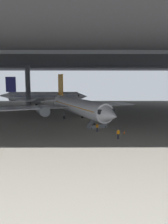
# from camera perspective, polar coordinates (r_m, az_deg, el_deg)

# --- Properties ---
(ground_plane) EXTENTS (110.00, 110.00, 0.00)m
(ground_plane) POSITION_cam_1_polar(r_m,az_deg,el_deg) (52.82, -0.77, -2.21)
(ground_plane) COLOR gray
(hangar_structure) EXTENTS (121.00, 99.00, 16.28)m
(hangar_structure) POSITION_cam_1_polar(r_m,az_deg,el_deg) (66.08, -0.76, 13.43)
(hangar_structure) COLOR #4C4F54
(hangar_structure) RESTS_ON ground_plane
(airplane_main) EXTENTS (34.89, 34.92, 11.46)m
(airplane_main) POSITION_cam_1_polar(r_m,az_deg,el_deg) (53.02, -2.01, 1.59)
(airplane_main) COLOR white
(airplane_main) RESTS_ON ground_plane
(boarding_stairs) EXTENTS (4.41, 2.93, 4.66)m
(boarding_stairs) POSITION_cam_1_polar(r_m,az_deg,el_deg) (44.49, 3.48, -3.17)
(boarding_stairs) COLOR slate
(boarding_stairs) RESTS_ON ground_plane
(crew_worker_near_nose) EXTENTS (0.53, 0.32, 1.67)m
(crew_worker_near_nose) POSITION_cam_1_polar(r_m,az_deg,el_deg) (35.99, 8.94, -5.55)
(crew_worker_near_nose) COLOR #232838
(crew_worker_near_nose) RESTS_ON ground_plane
(crew_worker_by_stairs) EXTENTS (0.49, 0.37, 1.59)m
(crew_worker_by_stairs) POSITION_cam_1_polar(r_m,az_deg,el_deg) (40.88, 3.47, -3.92)
(crew_worker_by_stairs) COLOR #232838
(crew_worker_by_stairs) RESTS_ON ground_plane
(airplane_distant) EXTENTS (35.79, 34.46, 11.25)m
(airplane_distant) POSITION_cam_1_polar(r_m,az_deg,el_deg) (89.48, -10.84, 4.00)
(airplane_distant) COLOR white
(airplane_distant) RESTS_ON ground_plane
(traffic_cone_orange) EXTENTS (0.36, 0.36, 0.60)m
(traffic_cone_orange) POSITION_cam_1_polar(r_m,az_deg,el_deg) (39.99, 10.48, -5.20)
(traffic_cone_orange) COLOR black
(traffic_cone_orange) RESTS_ON ground_plane
(baggage_tug) EXTENTS (2.07, 2.50, 0.90)m
(baggage_tug) POSITION_cam_1_polar(r_m,az_deg,el_deg) (62.28, 0.22, -0.17)
(baggage_tug) COLOR yellow
(baggage_tug) RESTS_ON ground_plane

